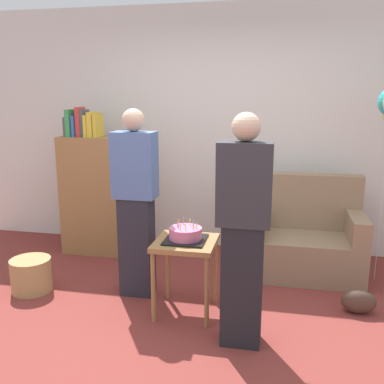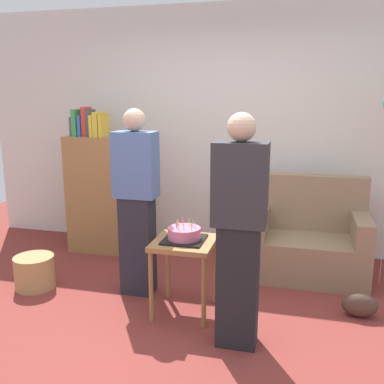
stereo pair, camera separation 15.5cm
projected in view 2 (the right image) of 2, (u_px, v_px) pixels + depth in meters
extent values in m
plane|color=maroon|center=(185.00, 336.00, 3.18)|extent=(8.00, 8.00, 0.00)
cube|color=silver|center=(232.00, 130.00, 4.82)|extent=(6.00, 0.10, 2.70)
cube|color=#8C7054|center=(307.00, 256.00, 4.20)|extent=(1.10, 0.70, 0.40)
cube|color=#8C7054|center=(310.00, 202.00, 4.35)|extent=(1.10, 0.16, 0.56)
cube|color=#8C7054|center=(260.00, 222.00, 4.24)|extent=(0.16, 0.70, 0.24)
cube|color=#8C7054|center=(361.00, 229.00, 4.01)|extent=(0.16, 0.70, 0.24)
cube|color=olive|center=(105.00, 195.00, 4.81)|extent=(0.80, 0.36, 1.30)
cube|color=#4C4C51|center=(75.00, 126.00, 4.73)|extent=(0.03, 0.19, 0.21)
cube|color=#38934C|center=(78.00, 123.00, 4.71)|extent=(0.05, 0.23, 0.29)
cube|color=#3366B7|center=(83.00, 125.00, 4.70)|extent=(0.03, 0.19, 0.22)
cube|color=red|center=(87.00, 122.00, 4.68)|extent=(0.05, 0.16, 0.31)
cube|color=#4C4C51|center=(91.00, 123.00, 4.67)|extent=(0.04, 0.17, 0.29)
cube|color=gold|center=(95.00, 125.00, 4.66)|extent=(0.04, 0.24, 0.23)
cube|color=gold|center=(99.00, 124.00, 4.65)|extent=(0.06, 0.23, 0.26)
cube|color=gold|center=(104.00, 125.00, 4.64)|extent=(0.03, 0.22, 0.24)
cube|color=olive|center=(184.00, 243.00, 3.41)|extent=(0.48, 0.48, 0.04)
cylinder|color=olive|center=(151.00, 287.00, 3.33)|extent=(0.04, 0.04, 0.57)
cylinder|color=olive|center=(204.00, 293.00, 3.23)|extent=(0.04, 0.04, 0.57)
cylinder|color=olive|center=(167.00, 266.00, 3.73)|extent=(0.04, 0.04, 0.57)
cylinder|color=olive|center=(215.00, 271.00, 3.63)|extent=(0.04, 0.04, 0.57)
cube|color=black|center=(184.00, 239.00, 3.41)|extent=(0.32, 0.32, 0.02)
cylinder|color=#D66B93|center=(184.00, 233.00, 3.40)|extent=(0.26, 0.26, 0.09)
cylinder|color=#F2CC4C|center=(195.00, 225.00, 3.36)|extent=(0.01, 0.01, 0.05)
cylinder|color=#66B2E5|center=(192.00, 223.00, 3.40)|extent=(0.01, 0.01, 0.06)
cylinder|color=#F2CC4C|center=(189.00, 222.00, 3.44)|extent=(0.01, 0.01, 0.06)
cylinder|color=#EA668C|center=(183.00, 221.00, 3.46)|extent=(0.01, 0.01, 0.06)
cylinder|color=#F2CC4C|center=(178.00, 222.00, 3.44)|extent=(0.01, 0.01, 0.05)
cylinder|color=#EA668C|center=(176.00, 224.00, 3.40)|extent=(0.01, 0.01, 0.05)
cylinder|color=#66B2E5|center=(177.00, 226.00, 3.36)|extent=(0.01, 0.01, 0.05)
cylinder|color=#F2CC4C|center=(179.00, 227.00, 3.32)|extent=(0.01, 0.01, 0.06)
cylinder|color=#F2CC4C|center=(184.00, 227.00, 3.32)|extent=(0.01, 0.01, 0.05)
cylinder|color=#F2CC4C|center=(191.00, 227.00, 3.32)|extent=(0.01, 0.01, 0.05)
cube|color=#23232D|center=(138.00, 245.00, 3.80)|extent=(0.28, 0.20, 0.88)
cube|color=#4C6BA3|center=(136.00, 165.00, 3.64)|extent=(0.36, 0.22, 0.56)
sphere|color=#D1A889|center=(134.00, 120.00, 3.56)|extent=(0.19, 0.19, 0.19)
cube|color=black|center=(238.00, 286.00, 2.99)|extent=(0.28, 0.20, 0.88)
cube|color=#2D2D33|center=(240.00, 184.00, 2.84)|extent=(0.36, 0.22, 0.56)
sphere|color=#D1A889|center=(242.00, 127.00, 2.75)|extent=(0.19, 0.19, 0.19)
cylinder|color=#A88451|center=(35.00, 272.00, 3.95)|extent=(0.36, 0.36, 0.30)
ellipsoid|color=#473328|center=(360.00, 305.00, 3.43)|extent=(0.28, 0.14, 0.20)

